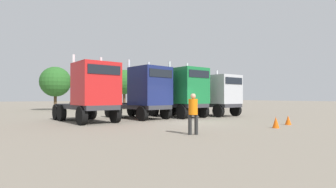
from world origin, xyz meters
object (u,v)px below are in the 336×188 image
object	(u,v)px
semi_truck_red	(92,92)
semi_truck_silver	(216,95)
visitor_in_hivis	(193,111)
traffic_cone_far	(276,122)
traffic_cone_near	(288,120)
semi_truck_green	(184,92)
semi_truck_navy	(146,92)

from	to	relation	value
semi_truck_red	semi_truck_silver	xyz separation A→B (m)	(11.06, 0.29, -0.13)
semi_truck_red	semi_truck_silver	world-z (taller)	semi_truck_red
visitor_in_hivis	traffic_cone_far	bearing A→B (deg)	111.70
semi_truck_red	traffic_cone_far	distance (m)	11.24
semi_truck_silver	traffic_cone_near	distance (m)	8.18
semi_truck_red	semi_truck_silver	distance (m)	11.07
semi_truck_green	semi_truck_silver	distance (m)	3.58
semi_truck_silver	visitor_in_hivis	bearing A→B (deg)	-52.44
semi_truck_navy	visitor_in_hivis	world-z (taller)	semi_truck_navy
traffic_cone_far	semi_truck_navy	bearing A→B (deg)	110.92
semi_truck_green	traffic_cone_far	distance (m)	8.63
semi_truck_navy	visitor_in_hivis	size ratio (longest dim) A/B	3.30
semi_truck_navy	visitor_in_hivis	distance (m)	8.55
semi_truck_red	semi_truck_navy	bearing A→B (deg)	88.82
semi_truck_red	semi_truck_green	bearing A→B (deg)	84.47
traffic_cone_near	semi_truck_green	bearing A→B (deg)	104.64
semi_truck_green	visitor_in_hivis	xyz separation A→B (m)	(-5.25, -8.06, -0.98)
semi_truck_silver	traffic_cone_far	distance (m)	9.36
semi_truck_green	traffic_cone_far	bearing A→B (deg)	-5.52
semi_truck_navy	semi_truck_red	bearing A→B (deg)	-94.55
semi_truck_red	visitor_in_hivis	xyz separation A→B (m)	(2.24, -7.82, -0.94)
semi_truck_navy	semi_truck_green	bearing A→B (deg)	75.60
semi_truck_red	traffic_cone_far	size ratio (longest dim) A/B	10.46
visitor_in_hivis	traffic_cone_far	xyz separation A→B (m)	(5.25, -0.40, -0.75)
semi_truck_navy	semi_truck_silver	size ratio (longest dim) A/B	0.91
semi_truck_silver	semi_truck_navy	bearing A→B (deg)	-96.37
semi_truck_navy	traffic_cone_far	distance (m)	9.44
traffic_cone_near	semi_truck_red	bearing A→B (deg)	141.44
semi_truck_red	semi_truck_green	size ratio (longest dim) A/B	1.00
semi_truck_silver	visitor_in_hivis	xyz separation A→B (m)	(-8.83, -8.11, -0.80)
semi_truck_red	traffic_cone_far	world-z (taller)	semi_truck_red
semi_truck_red	visitor_in_hivis	distance (m)	8.19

